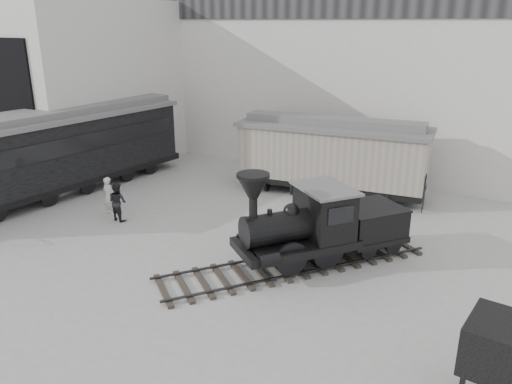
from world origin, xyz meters
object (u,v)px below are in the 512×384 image
Objects in this scene: boxcar at (332,154)px; visitor_b at (118,202)px; locomotive at (315,229)px; passenger_coach at (60,151)px; visitor_a at (109,196)px.

boxcar is 5.69× the size of visitor_b.
locomotive is at bearing -172.07° from visitor_b.
passenger_coach is (-13.49, 0.81, 0.84)m from locomotive.
boxcar is at bearing -130.38° from visitor_a.
locomotive is 5.42× the size of visitor_b.
passenger_coach reaches higher than visitor_a.
visitor_b is (-8.63, -0.50, -0.43)m from locomotive.
locomotive is 7.60m from boxcar.
passenger_coach is 8.79× the size of visitor_b.
locomotive is 0.62× the size of passenger_coach.
boxcar is at bearing 35.09° from passenger_coach.
locomotive is 9.43m from visitor_a.
boxcar reaches higher than locomotive.
visitor_b is at bearing -136.05° from boxcar.
locomotive reaches higher than visitor_a.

